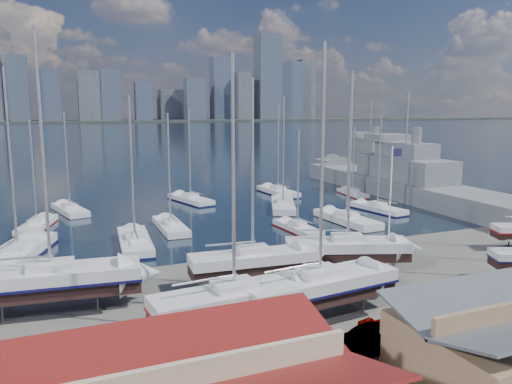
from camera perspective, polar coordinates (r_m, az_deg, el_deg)
name	(u,v)px	position (r m, az deg, el deg)	size (l,w,h in m)	color
ground	(350,280)	(43.17, 10.71, -9.88)	(1400.00, 1400.00, 0.00)	#605E59
water	(83,132)	(344.86, -19.16, 6.52)	(1400.00, 600.00, 0.40)	#1A283D
far_shore	(66,121)	(604.38, -20.87, 7.56)	(1400.00, 80.00, 2.20)	#2D332D
skyline	(57,86)	(598.27, -21.82, 11.14)	(639.14, 43.80, 107.69)	#475166
sailboat_cradle_0	(52,281)	(38.41, -22.32, -9.35)	(12.57, 4.77, 19.53)	#2D2D33
sailboat_cradle_1	(234,300)	(32.50, -2.50, -12.26)	(11.09, 3.97, 17.44)	#2D2D33
sailboat_cradle_2	(253,261)	(40.44, -0.37, -7.91)	(10.35, 3.64, 16.54)	#2D2D33
sailboat_cradle_3	(320,287)	(34.85, 7.28, -10.71)	(11.77, 4.43, 18.38)	#2D2D33
sailboat_cradle_4	(347,248)	(44.56, 10.37, -6.37)	(11.03, 6.58, 17.31)	#2D2D33
sailboat_moored_0	(18,256)	(53.11, -25.53, -6.62)	(7.41, 13.04, 18.80)	black
sailboat_moored_1	(37,226)	(65.48, -23.74, -3.60)	(5.01, 9.41, 13.54)	black
sailboat_moored_2	(70,211)	(73.49, -20.50, -2.03)	(4.80, 9.93, 14.46)	black
sailboat_moored_3	(135,244)	(53.79, -13.67, -5.76)	(3.96, 11.12, 16.30)	black
sailboat_moored_4	(171,228)	(60.03, -9.72, -4.04)	(2.86, 9.58, 14.38)	black
sailboat_moored_5	(191,201)	(77.28, -7.49, -0.98)	(5.16, 10.38, 14.94)	black
sailboat_moored_6	(297,229)	(58.86, 4.76, -4.22)	(2.75, 8.40, 12.40)	black
sailboat_moored_7	(283,207)	(71.95, 3.10, -1.68)	(7.28, 11.40, 16.74)	black
sailboat_moored_8	(278,193)	(83.90, 2.52, -0.09)	(3.45, 10.65, 15.73)	black
sailboat_moored_9	(347,221)	(63.77, 10.32, -3.26)	(3.56, 10.99, 16.39)	black
sailboat_moored_10	(378,209)	(71.96, 13.72, -1.95)	(3.91, 9.55, 13.87)	black
sailboat_moored_11	(353,194)	(84.41, 10.97, -0.20)	(3.26, 8.17, 11.87)	black
naval_ship_east	(404,186)	(85.54, 16.54, 0.64)	(10.90, 52.95, 18.73)	slate
naval_ship_west	(369,168)	(109.80, 12.76, 2.65)	(7.69, 39.17, 17.51)	slate
car_a	(390,335)	(32.25, 15.09, -15.51)	(1.71, 4.25, 1.45)	gray
car_b	(382,339)	(31.50, 14.23, -15.98)	(1.67, 4.78, 1.58)	gray
car_c	(454,312)	(36.92, 21.65, -12.63)	(2.33, 5.06, 1.41)	gray
flagpole	(391,203)	(43.60, 15.16, -1.18)	(0.99, 0.12, 11.16)	white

